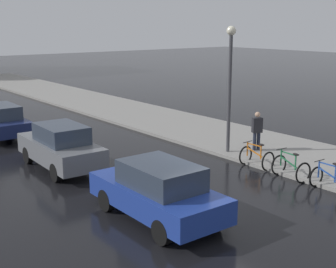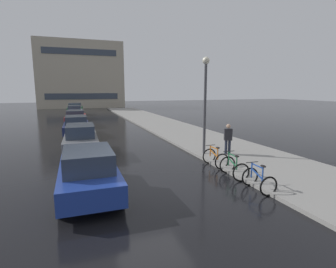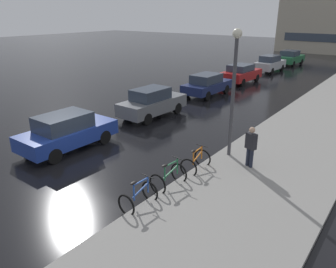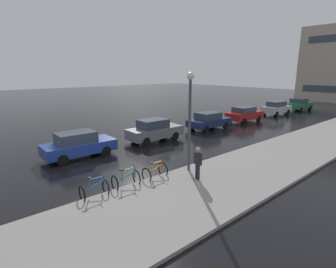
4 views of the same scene
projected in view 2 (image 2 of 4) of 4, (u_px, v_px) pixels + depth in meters
The scene contains 14 objects.
ground_plane at pixel (151, 191), 9.20m from camera, with size 140.00×140.00×0.00m, color black.
sidewalk_kerb at pixel (188, 134), 20.48m from camera, with size 4.80×60.00×0.14m, color gray.
bicycle_nearest at pixel (259, 180), 9.17m from camera, with size 0.74×1.12×0.98m.
bicycle_second at pixel (234, 167), 10.59m from camera, with size 0.83×1.21×0.99m.
bicycle_third at pixel (215, 158), 12.10m from camera, with size 0.77×1.15×0.96m.
car_blue at pixel (89, 172), 8.71m from camera, with size 1.90×4.29×1.61m.
car_grey at pixel (81, 140), 14.15m from camera, with size 1.85×4.36×1.67m.
car_navy at pixel (76, 126), 19.98m from camera, with size 1.94×4.26×1.55m.
car_red at pixel (76, 118), 25.13m from camera, with size 2.06×4.27×1.56m.
car_silver at pixel (75, 112), 31.32m from camera, with size 1.86×4.20×1.64m.
car_green at pixel (75, 109), 36.73m from camera, with size 2.23×4.08×1.60m.
pedestrian at pixel (228, 138), 13.80m from camera, with size 0.46×0.37×1.73m.
streetlamp at pixel (205, 94), 13.52m from camera, with size 0.37×0.37×5.15m.
building_facade_main at pixel (81, 75), 51.78m from camera, with size 15.67×8.80×12.45m.
Camera 2 is at (-2.45, -8.40, 3.53)m, focal length 28.00 mm.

